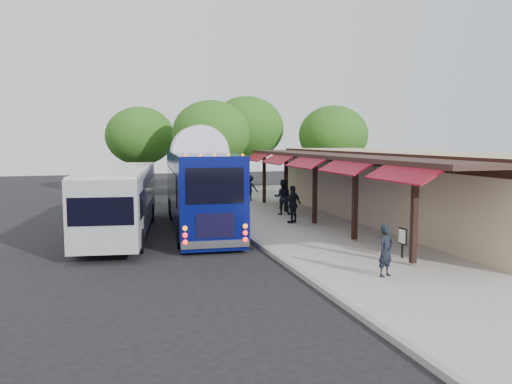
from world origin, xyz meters
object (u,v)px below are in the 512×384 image
object	(u,v)px
ped_a	(386,251)
sign_board	(403,238)
coach_bus	(199,184)
ped_c	(293,204)
city_bus	(121,198)
ped_b	(283,197)
ped_d	(250,188)

from	to	relation	value
ped_a	sign_board	size ratio (longest dim) A/B	1.49
coach_bus	sign_board	bearing A→B (deg)	-53.50
coach_bus	ped_c	distance (m)	4.63
ped_a	ped_c	world-z (taller)	ped_c
ped_c	sign_board	world-z (taller)	ped_c
coach_bus	city_bus	size ratio (longest dim) A/B	1.09
city_bus	sign_board	world-z (taller)	city_bus
ped_b	sign_board	xyz separation A→B (m)	(0.61, -10.50, -0.25)
city_bus	ped_a	bearing A→B (deg)	-45.32
coach_bus	city_bus	world-z (taller)	coach_bus
sign_board	coach_bus	bearing A→B (deg)	122.02
city_bus	ped_d	xyz separation A→B (m)	(8.47, 9.11, -0.63)
ped_a	sign_board	bearing A→B (deg)	24.52
ped_c	city_bus	bearing A→B (deg)	-32.64
ped_a	ped_b	size ratio (longest dim) A/B	0.81
ped_b	ped_d	distance (m)	6.53
coach_bus	ped_a	distance (m)	11.27
city_bus	sign_board	distance (m)	12.08
city_bus	ped_a	world-z (taller)	city_bus
ped_a	ped_c	xyz separation A→B (m)	(0.73, 9.66, 0.14)
ped_c	sign_board	size ratio (longest dim) A/B	1.77
ped_d	city_bus	bearing A→B (deg)	75.22
ped_b	ped_d	size ratio (longest dim) A/B	1.13
ped_a	ped_c	distance (m)	9.69
ped_b	ped_c	distance (m)	2.74
ped_b	sign_board	size ratio (longest dim) A/B	1.84
ped_a	ped_b	bearing A→B (deg)	62.61
ped_d	sign_board	bearing A→B (deg)	120.20
coach_bus	ped_b	world-z (taller)	coach_bus
ped_d	sign_board	xyz separation A→B (m)	(0.61, -17.03, -0.15)
ped_c	coach_bus	bearing A→B (deg)	-43.57
coach_bus	city_bus	distance (m)	3.73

